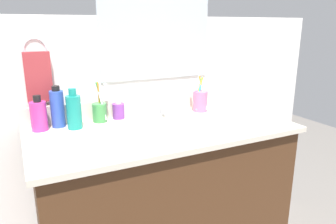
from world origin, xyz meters
The scene contains 15 objects.
vanity_cabinet centered at (0.00, 0.00, 0.40)m, with size 1.11×0.50×0.79m, color #4C2D19.
countertop centered at (0.00, 0.00, 0.80)m, with size 1.16×0.55×0.02m, color beige.
backsplash centered at (0.00, 0.26, 0.86)m, with size 1.16×0.02×0.09m, color beige.
back_wall centered at (0.00, 0.32, 0.65)m, with size 2.26×0.04×1.30m, color white.
mirror_panel centered at (0.10, 0.30, 1.27)m, with size 0.60×0.01×0.56m, color #B2BCC6.
towel_ring centered at (-0.48, 0.30, 1.16)m, with size 0.10×0.10×0.01m, color silver.
hand_towel centered at (-0.48, 0.28, 1.04)m, with size 0.11×0.04×0.22m, color #A53338.
sink_basin centered at (0.06, 0.00, 0.79)m, with size 0.38×0.38×0.11m.
faucet centered at (0.06, 0.19, 0.84)m, with size 0.16×0.10×0.08m.
bottle_cream_purple centered at (-0.14, 0.23, 0.86)m, with size 0.06×0.06×0.09m.
bottle_mouthwash_teal centered at (-0.36, 0.16, 0.89)m, with size 0.06×0.06×0.18m.
bottle_soap_pink centered at (-0.50, 0.20, 0.88)m, with size 0.07×0.07×0.16m.
bottle_shampoo_blue centered at (-0.42, 0.22, 0.90)m, with size 0.06×0.06×0.19m.
cup_pink centered at (0.29, 0.17, 0.87)m, with size 0.08×0.08×0.19m.
cup_green centered at (-0.23, 0.22, 0.87)m, with size 0.07×0.08×0.20m.
Camera 1 is at (-0.57, -1.20, 1.26)m, focal length 33.67 mm.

